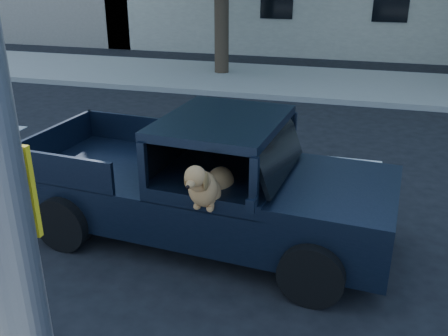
# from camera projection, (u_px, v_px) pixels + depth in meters

# --- Properties ---
(ground) EXTENTS (120.00, 120.00, 0.00)m
(ground) POSITION_uv_depth(u_px,v_px,m) (320.00, 255.00, 6.26)
(ground) COLOR black
(ground) RESTS_ON ground
(far_sidewalk) EXTENTS (60.00, 4.00, 0.15)m
(far_sidewalk) POSITION_uv_depth(u_px,v_px,m) (351.00, 85.00, 14.41)
(far_sidewalk) COLOR gray
(far_sidewalk) RESTS_ON ground
(pickup_truck) EXTENTS (4.82, 2.59, 1.68)m
(pickup_truck) POSITION_uv_depth(u_px,v_px,m) (200.00, 197.00, 6.50)
(pickup_truck) COLOR black
(pickup_truck) RESTS_ON ground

